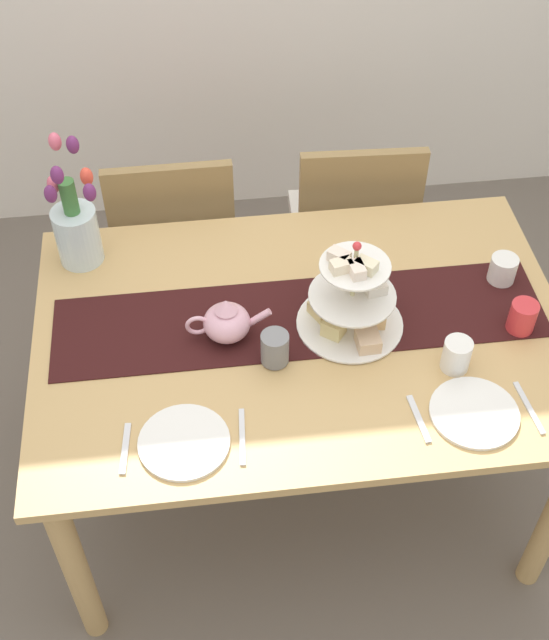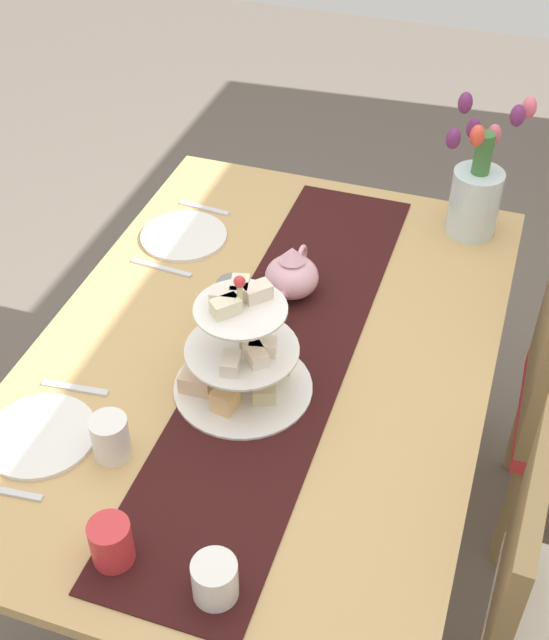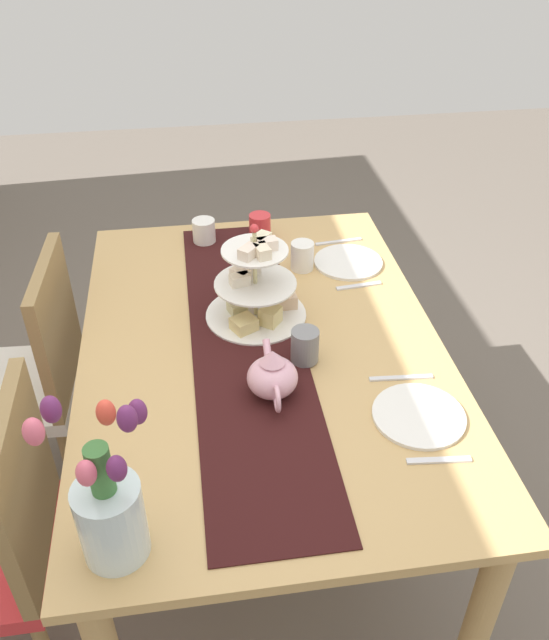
{
  "view_description": "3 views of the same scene",
  "coord_description": "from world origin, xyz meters",
  "px_view_note": "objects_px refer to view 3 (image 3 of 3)",
  "views": [
    {
      "loc": [
        -0.27,
        -1.55,
        2.49
      ],
      "look_at": [
        -0.08,
        -0.01,
        0.83
      ],
      "focal_mm": 46.7,
      "sensor_mm": 36.0,
      "label": 1
    },
    {
      "loc": [
        1.33,
        0.47,
        2.08
      ],
      "look_at": [
        -0.01,
        0.02,
        0.86
      ],
      "focal_mm": 47.34,
      "sensor_mm": 36.0,
      "label": 2
    },
    {
      "loc": [
        -1.46,
        0.18,
        1.93
      ],
      "look_at": [
        0.02,
        -0.04,
        0.84
      ],
      "focal_mm": 36.96,
      "sensor_mm": 36.0,
      "label": 3
    }
  ],
  "objects_px": {
    "dining_table": "(262,373)",
    "dinner_plate_left": "(419,415)",
    "mug_orange": "(260,227)",
    "mug_white_text": "(302,256)",
    "fork_right": "(359,286)",
    "mug_grey": "(305,346)",
    "fork_left": "(439,460)",
    "cream_jug": "(204,231)",
    "teapot": "(272,376)",
    "knife_right": "(339,242)",
    "knife_left": "(401,378)",
    "chair_right": "(31,373)",
    "tulip_vase": "(109,507)",
    "dinner_plate_right": "(348,262)",
    "tiered_cake_stand": "(257,290)"
  },
  "relations": [
    {
      "from": "tulip_vase",
      "to": "knife_right",
      "type": "relative_size",
      "value": 2.31
    },
    {
      "from": "tulip_vase",
      "to": "dining_table",
      "type": "bearing_deg",
      "value": -30.99
    },
    {
      "from": "tiered_cake_stand",
      "to": "teapot",
      "type": "relative_size",
      "value": 1.28
    },
    {
      "from": "dining_table",
      "to": "chair_right",
      "type": "bearing_deg",
      "value": 67.91
    },
    {
      "from": "cream_jug",
      "to": "tiered_cake_stand",
      "type": "bearing_deg",
      "value": -164.89
    },
    {
      "from": "mug_orange",
      "to": "dinner_plate_left",
      "type": "bearing_deg",
      "value": -163.99
    },
    {
      "from": "dining_table",
      "to": "dinner_plate_left",
      "type": "height_order",
      "value": "dinner_plate_left"
    },
    {
      "from": "cream_jug",
      "to": "dinner_plate_right",
      "type": "distance_m",
      "value": 0.52
    },
    {
      "from": "dinner_plate_left",
      "to": "dinner_plate_right",
      "type": "xyz_separation_m",
      "value": [
        0.74,
        0.0,
        0.0
      ]
    },
    {
      "from": "chair_right",
      "to": "teapot",
      "type": "bearing_deg",
      "value": -124.69
    },
    {
      "from": "dining_table",
      "to": "dinner_plate_right",
      "type": "distance_m",
      "value": 0.54
    },
    {
      "from": "knife_left",
      "to": "mug_orange",
      "type": "bearing_deg",
      "value": 18.71
    },
    {
      "from": "cream_jug",
      "to": "mug_orange",
      "type": "height_order",
      "value": "mug_orange"
    },
    {
      "from": "knife_left",
      "to": "mug_orange",
      "type": "distance_m",
      "value": 0.85
    },
    {
      "from": "fork_right",
      "to": "knife_left",
      "type": "bearing_deg",
      "value": 180.0
    },
    {
      "from": "tiered_cake_stand",
      "to": "knife_right",
      "type": "xyz_separation_m",
      "value": [
        0.4,
        -0.34,
        -0.09
      ]
    },
    {
      "from": "teapot",
      "to": "cream_jug",
      "type": "distance_m",
      "value": 0.83
    },
    {
      "from": "cream_jug",
      "to": "knife_left",
      "type": "bearing_deg",
      "value": -149.97
    },
    {
      "from": "tulip_vase",
      "to": "mug_white_text",
      "type": "xyz_separation_m",
      "value": [
        1.0,
        -0.56,
        -0.08
      ]
    },
    {
      "from": "cream_jug",
      "to": "knife_right",
      "type": "height_order",
      "value": "cream_jug"
    },
    {
      "from": "teapot",
      "to": "dinner_plate_left",
      "type": "bearing_deg",
      "value": -111.56
    },
    {
      "from": "dining_table",
      "to": "knife_right",
      "type": "distance_m",
      "value": 0.65
    },
    {
      "from": "knife_right",
      "to": "tulip_vase",
      "type": "bearing_deg",
      "value": 148.24
    },
    {
      "from": "tulip_vase",
      "to": "mug_white_text",
      "type": "relative_size",
      "value": 4.14
    },
    {
      "from": "teapot",
      "to": "mug_orange",
      "type": "relative_size",
      "value": 2.51
    },
    {
      "from": "knife_left",
      "to": "mug_grey",
      "type": "height_order",
      "value": "mug_grey"
    },
    {
      "from": "tiered_cake_stand",
      "to": "tulip_vase",
      "type": "xyz_separation_m",
      "value": [
        -0.75,
        0.38,
        0.04
      ]
    },
    {
      "from": "fork_right",
      "to": "mug_grey",
      "type": "relative_size",
      "value": 1.58
    },
    {
      "from": "cream_jug",
      "to": "chair_right",
      "type": "bearing_deg",
      "value": 117.14
    },
    {
      "from": "dinner_plate_right",
      "to": "mug_white_text",
      "type": "distance_m",
      "value": 0.17
    },
    {
      "from": "dinner_plate_right",
      "to": "knife_right",
      "type": "height_order",
      "value": "dinner_plate_right"
    },
    {
      "from": "mug_orange",
      "to": "mug_white_text",
      "type": "bearing_deg",
      "value": -152.71
    },
    {
      "from": "knife_right",
      "to": "mug_white_text",
      "type": "bearing_deg",
      "value": 133.9
    },
    {
      "from": "fork_left",
      "to": "fork_right",
      "type": "relative_size",
      "value": 1.0
    },
    {
      "from": "fork_right",
      "to": "dinner_plate_left",
      "type": "bearing_deg",
      "value": 180.0
    },
    {
      "from": "fork_left",
      "to": "cream_jug",
      "type": "bearing_deg",
      "value": 23.07
    },
    {
      "from": "tulip_vase",
      "to": "dinner_plate_right",
      "type": "xyz_separation_m",
      "value": [
        1.01,
        -0.72,
        -0.12
      ]
    },
    {
      "from": "tiered_cake_stand",
      "to": "dinner_plate_right",
      "type": "relative_size",
      "value": 1.32
    },
    {
      "from": "cream_jug",
      "to": "mug_grey",
      "type": "xyz_separation_m",
      "value": [
        -0.7,
        -0.23,
        0.01
      ]
    },
    {
      "from": "dinner_plate_right",
      "to": "mug_orange",
      "type": "bearing_deg",
      "value": 52.5
    },
    {
      "from": "dining_table",
      "to": "dinner_plate_left",
      "type": "distance_m",
      "value": 0.5
    },
    {
      "from": "dinner_plate_right",
      "to": "mug_white_text",
      "type": "height_order",
      "value": "mug_white_text"
    },
    {
      "from": "teapot",
      "to": "tulip_vase",
      "type": "bearing_deg",
      "value": 137.7
    },
    {
      "from": "tulip_vase",
      "to": "fork_left",
      "type": "xyz_separation_m",
      "value": [
        0.13,
        -0.72,
        -0.13
      ]
    },
    {
      "from": "chair_right",
      "to": "dinner_plate_left",
      "type": "height_order",
      "value": "chair_right"
    },
    {
      "from": "knife_left",
      "to": "dinner_plate_left",
      "type": "bearing_deg",
      "value": 180.0
    },
    {
      "from": "knife_right",
      "to": "dining_table",
      "type": "bearing_deg",
      "value": 147.38
    },
    {
      "from": "mug_orange",
      "to": "dinner_plate_right",
      "type": "bearing_deg",
      "value": -127.5
    },
    {
      "from": "teapot",
      "to": "dining_table",
      "type": "bearing_deg",
      "value": 0.0
    },
    {
      "from": "tiered_cake_stand",
      "to": "tulip_vase",
      "type": "bearing_deg",
      "value": 153.48
    }
  ]
}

